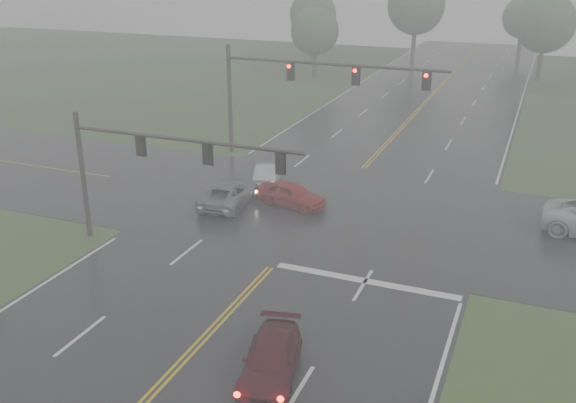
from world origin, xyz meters
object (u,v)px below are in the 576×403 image
at_px(sedan_maroon, 271,376).
at_px(car_grey, 229,205).
at_px(signal_gantry_far, 294,82).
at_px(signal_gantry_near, 144,159).
at_px(sedan_red, 291,206).
at_px(sedan_silver, 268,184).

bearing_deg(sedan_maroon, car_grey, 108.92).
bearing_deg(signal_gantry_far, signal_gantry_near, -94.24).
bearing_deg(sedan_red, car_grey, 121.33).
distance_m(car_grey, signal_gantry_near, 8.17).
bearing_deg(signal_gantry_far, car_grey, -91.12).
bearing_deg(car_grey, signal_gantry_far, -97.53).
distance_m(sedan_red, signal_gantry_near, 10.14).
relative_size(car_grey, signal_gantry_near, 0.42).
xyz_separation_m(car_grey, signal_gantry_near, (-1.02, -6.64, 4.65)).
distance_m(sedan_red, sedan_silver, 4.15).
xyz_separation_m(sedan_red, signal_gantry_far, (-3.27, 8.56, 5.54)).
bearing_deg(sedan_silver, signal_gantry_near, 64.35).
xyz_separation_m(sedan_silver, signal_gantry_near, (-1.66, -10.87, 4.65)).
bearing_deg(signal_gantry_near, sedan_red, 60.18).
xyz_separation_m(sedan_maroon, signal_gantry_near, (-9.78, 7.38, 4.65)).
relative_size(car_grey, signal_gantry_far, 0.32).
bearing_deg(signal_gantry_far, sedan_red, -69.11).
bearing_deg(sedan_red, sedan_maroon, -148.38).
height_order(sedan_red, signal_gantry_near, signal_gantry_near).
height_order(sedan_maroon, car_grey, car_grey).
bearing_deg(sedan_red, signal_gantry_far, 33.31).
relative_size(sedan_silver, signal_gantry_far, 0.26).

